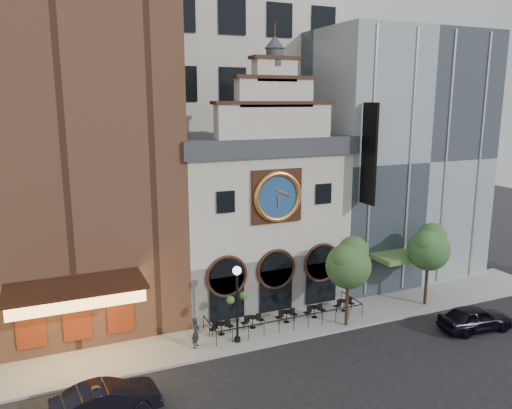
{
  "coord_description": "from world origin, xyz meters",
  "views": [
    {
      "loc": [
        -14.18,
        -25.37,
        14.76
      ],
      "look_at": [
        -0.6,
        6.0,
        7.63
      ],
      "focal_mm": 35.0,
      "sensor_mm": 36.0,
      "label": 1
    }
  ],
  "objects": [
    {
      "name": "bistro_3",
      "position": [
        2.21,
        2.38,
        0.61
      ],
      "size": [
        1.58,
        0.68,
        0.9
      ],
      "color": "black",
      "rests_on": "sidewalk"
    },
    {
      "name": "sidewalk",
      "position": [
        0.0,
        2.5,
        0.07
      ],
      "size": [
        44.0,
        5.0,
        0.15
      ],
      "primitive_type": "cube",
      "color": "gray",
      "rests_on": "ground"
    },
    {
      "name": "office_tower",
      "position": [
        0.0,
        20.0,
        20.0
      ],
      "size": [
        20.0,
        16.0,
        40.0
      ],
      "primitive_type": "cube",
      "color": "beige",
      "rests_on": "ground"
    },
    {
      "name": "bistro_4",
      "position": [
        4.7,
        2.51,
        0.61
      ],
      "size": [
        1.58,
        0.68,
        0.9
      ],
      "color": "black",
      "rests_on": "sidewalk"
    },
    {
      "name": "theater_building",
      "position": [
        -13.0,
        9.96,
        12.6
      ],
      "size": [
        14.0,
        15.6,
        25.0
      ],
      "color": "#553324",
      "rests_on": "ground"
    },
    {
      "name": "bistro_2",
      "position": [
        0.11,
        2.46,
        0.61
      ],
      "size": [
        1.58,
        0.68,
        0.9
      ],
      "color": "black",
      "rests_on": "sidewalk"
    },
    {
      "name": "bistro_1",
      "position": [
        -2.31,
        2.59,
        0.61
      ],
      "size": [
        1.58,
        0.68,
        0.9
      ],
      "color": "black",
      "rests_on": "sidewalk"
    },
    {
      "name": "clock_building",
      "position": [
        0.0,
        7.82,
        6.69
      ],
      "size": [
        12.6,
        8.78,
        18.65
      ],
      "color": "#605E5B",
      "rests_on": "ground"
    },
    {
      "name": "cafe_railing",
      "position": [
        0.0,
        2.5,
        0.6
      ],
      "size": [
        10.6,
        2.6,
        0.9
      ],
      "primitive_type": null,
      "color": "black",
      "rests_on": "sidewalk"
    },
    {
      "name": "ground",
      "position": [
        0.0,
        0.0,
        0.0
      ],
      "size": [
        120.0,
        120.0,
        0.0
      ],
      "primitive_type": "plane",
      "color": "black",
      "rests_on": "ground"
    },
    {
      "name": "tree_right",
      "position": [
        10.87,
        1.23,
        4.52
      ],
      "size": [
        3.09,
        2.98,
        5.96
      ],
      "color": "#382619",
      "rests_on": "sidewalk"
    },
    {
      "name": "car_right",
      "position": [
        11.04,
        -3.2,
        0.84
      ],
      "size": [
        5.12,
        2.49,
        1.68
      ],
      "primitive_type": "imported",
      "rotation": [
        0.0,
        0.0,
        1.47
      ],
      "color": "black",
      "rests_on": "ground"
    },
    {
      "name": "lamppost",
      "position": [
        -3.91,
        1.23,
        3.16
      ],
      "size": [
        1.49,
        0.87,
        4.87
      ],
      "rotation": [
        0.0,
        0.0,
        0.36
      ],
      "color": "black",
      "rests_on": "sidewalk"
    },
    {
      "name": "pedestrian",
      "position": [
        -6.47,
        1.56,
        1.09
      ],
      "size": [
        0.77,
        0.82,
        1.88
      ],
      "primitive_type": "imported",
      "rotation": [
        0.0,
        0.0,
        0.94
      ],
      "color": "black",
      "rests_on": "sidewalk"
    },
    {
      "name": "retail_building",
      "position": [
        12.99,
        9.99,
        10.14
      ],
      "size": [
        14.0,
        14.4,
        20.0
      ],
      "color": "gray",
      "rests_on": "ground"
    },
    {
      "name": "car_left",
      "position": [
        -12.25,
        -3.06,
        0.83
      ],
      "size": [
        5.18,
        2.21,
        1.66
      ],
      "primitive_type": "imported",
      "rotation": [
        0.0,
        0.0,
        1.66
      ],
      "color": "black",
      "rests_on": "ground"
    },
    {
      "name": "bistro_0",
      "position": [
        -4.51,
        2.52,
        0.61
      ],
      "size": [
        1.58,
        0.68,
        0.9
      ],
      "color": "black",
      "rests_on": "sidewalk"
    },
    {
      "name": "tree_left",
      "position": [
        3.61,
        0.56,
        4.5
      ],
      "size": [
        3.08,
        2.97,
        5.94
      ],
      "color": "#382619",
      "rests_on": "sidewalk"
    }
  ]
}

